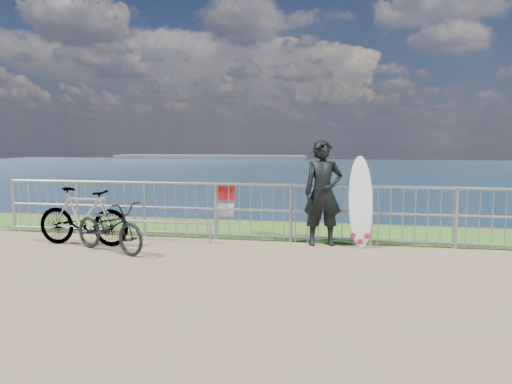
% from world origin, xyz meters
% --- Properties ---
extents(grass_strip, '(120.00, 120.00, 0.00)m').
position_xyz_m(grass_strip, '(0.00, 2.70, 0.01)').
color(grass_strip, '#33691D').
rests_on(grass_strip, ground).
extents(seascape, '(260.00, 260.00, 5.00)m').
position_xyz_m(seascape, '(-43.75, 147.49, -4.03)').
color(seascape, brown).
rests_on(seascape, ground).
extents(railing, '(10.06, 0.10, 1.13)m').
position_xyz_m(railing, '(0.01, 1.60, 0.58)').
color(railing, '#9A9DA2').
rests_on(railing, ground).
extents(surfer, '(0.81, 0.62, 1.96)m').
position_xyz_m(surfer, '(1.62, 1.45, 0.98)').
color(surfer, black).
rests_on(surfer, ground).
extents(surfboard, '(0.50, 0.45, 1.68)m').
position_xyz_m(surfboard, '(2.30, 1.44, 0.77)').
color(surfboard, white).
rests_on(surfboard, ground).
extents(bicycle_near, '(1.80, 1.25, 0.90)m').
position_xyz_m(bicycle_near, '(-2.01, 0.14, 0.45)').
color(bicycle_near, black).
rests_on(bicycle_near, ground).
extents(bicycle_far, '(1.80, 0.52, 1.08)m').
position_xyz_m(bicycle_far, '(-2.76, 0.56, 0.54)').
color(bicycle_far, black).
rests_on(bicycle_far, ground).
extents(bike_rack, '(1.94, 0.05, 0.40)m').
position_xyz_m(bike_rack, '(-1.36, 1.18, 0.33)').
color(bike_rack, '#9A9DA2').
rests_on(bike_rack, ground).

